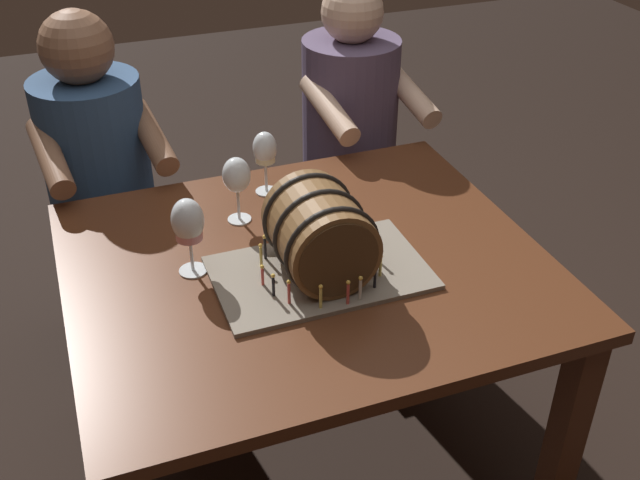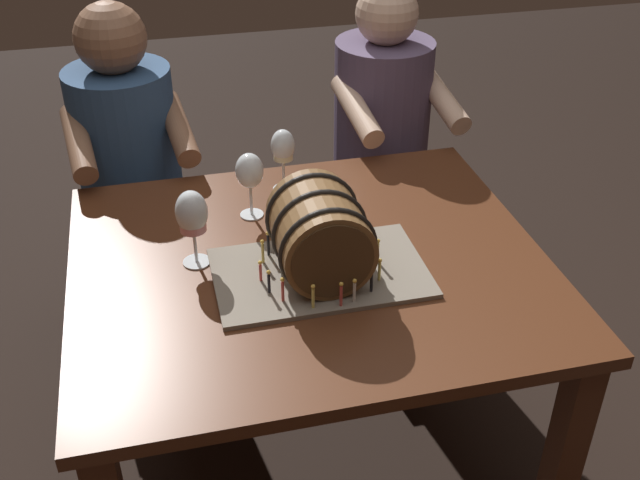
{
  "view_description": "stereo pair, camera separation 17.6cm",
  "coord_description": "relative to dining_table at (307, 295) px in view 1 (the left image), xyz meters",
  "views": [
    {
      "loc": [
        -0.5,
        -1.45,
        1.79
      ],
      "look_at": [
        0.01,
        -0.07,
        0.82
      ],
      "focal_mm": 42.59,
      "sensor_mm": 36.0,
      "label": 1
    },
    {
      "loc": [
        -0.33,
        -1.5,
        1.79
      ],
      "look_at": [
        0.01,
        -0.07,
        0.82
      ],
      "focal_mm": 42.59,
      "sensor_mm": 36.0,
      "label": 2
    }
  ],
  "objects": [
    {
      "name": "barrel_cake",
      "position": [
        0.01,
        -0.07,
        0.21
      ],
      "size": [
        0.51,
        0.31,
        0.23
      ],
      "color": "gray",
      "rests_on": "dining_table"
    },
    {
      "name": "person_seated_left",
      "position": [
        -0.42,
        0.75,
        -0.07
      ],
      "size": [
        0.4,
        0.49,
        1.18
      ],
      "color": "#1B2D46",
      "rests_on": "ground"
    },
    {
      "name": "wine_glass_white",
      "position": [
        0.01,
        0.36,
        0.24
      ],
      "size": [
        0.07,
        0.07,
        0.19
      ],
      "color": "white",
      "rests_on": "dining_table"
    },
    {
      "name": "ground_plane",
      "position": [
        0.0,
        0.0,
        -0.62
      ],
      "size": [
        8.0,
        8.0,
        0.0
      ],
      "primitive_type": "plane",
      "color": "black"
    },
    {
      "name": "person_seated_right",
      "position": [
        0.42,
        0.75,
        -0.07
      ],
      "size": [
        0.39,
        0.48,
        1.19
      ],
      "color": "#372D40",
      "rests_on": "ground"
    },
    {
      "name": "wine_glass_empty",
      "position": [
        -0.1,
        0.24,
        0.24
      ],
      "size": [
        0.07,
        0.07,
        0.18
      ],
      "color": "white",
      "rests_on": "dining_table"
    },
    {
      "name": "dining_table",
      "position": [
        0.0,
        0.0,
        0.0
      ],
      "size": [
        1.16,
        1.0,
        0.72
      ],
      "color": "#562D19",
      "rests_on": "ground"
    },
    {
      "name": "wine_glass_rose",
      "position": [
        -0.27,
        0.05,
        0.24
      ],
      "size": [
        0.08,
        0.08,
        0.2
      ],
      "color": "white",
      "rests_on": "dining_table"
    }
  ]
}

